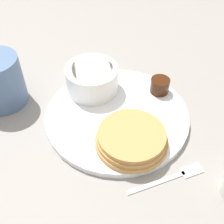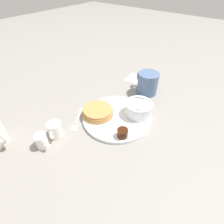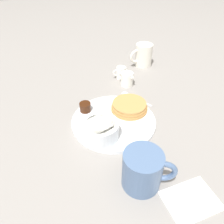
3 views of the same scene
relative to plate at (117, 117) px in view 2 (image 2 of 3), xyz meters
The scene contains 11 objects.
ground_plane 0.01m from the plate, ahead, with size 4.00×4.00×0.00m, color gray.
plate is the anchor object (origin of this frame).
pancake_stack 0.08m from the plate, 150.50° to the right, with size 0.13×0.13×0.03m.
bowl 0.09m from the plate, 47.50° to the left, with size 0.11×0.11×0.05m.
syrup_cup 0.11m from the plate, 42.50° to the right, with size 0.04×0.04×0.03m.
butter_ramekin 0.11m from the plate, 38.50° to the left, with size 0.05×0.05×0.04m.
coffee_mug 0.24m from the plate, 90.29° to the left, with size 0.13×0.10×0.10m.
creamer_pitcher_near 0.24m from the plate, 119.27° to the right, with size 0.05×0.07×0.06m.
creamer_pitcher_far 0.29m from the plate, 112.59° to the right, with size 0.06×0.04×0.05m.
fork 0.16m from the plate, 133.86° to the right, with size 0.08×0.12×0.00m.
napkin 0.33m from the plate, 106.89° to the left, with size 0.13×0.10×0.00m.
Camera 2 is at (0.31, -0.42, 0.48)m, focal length 28.00 mm.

